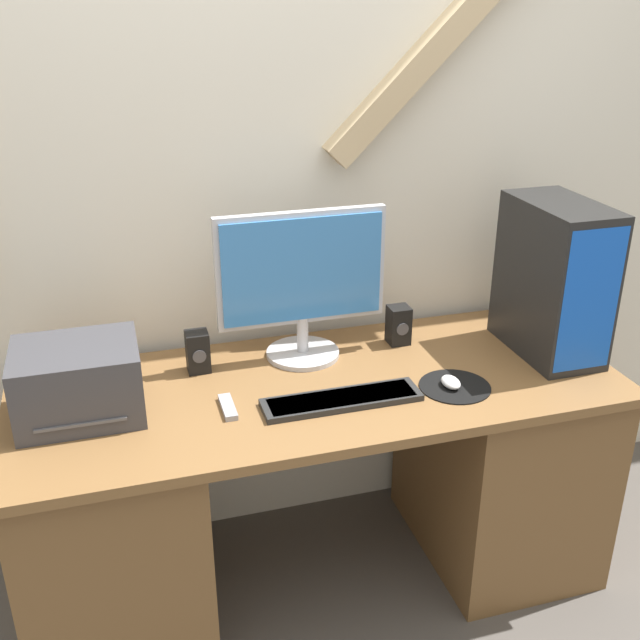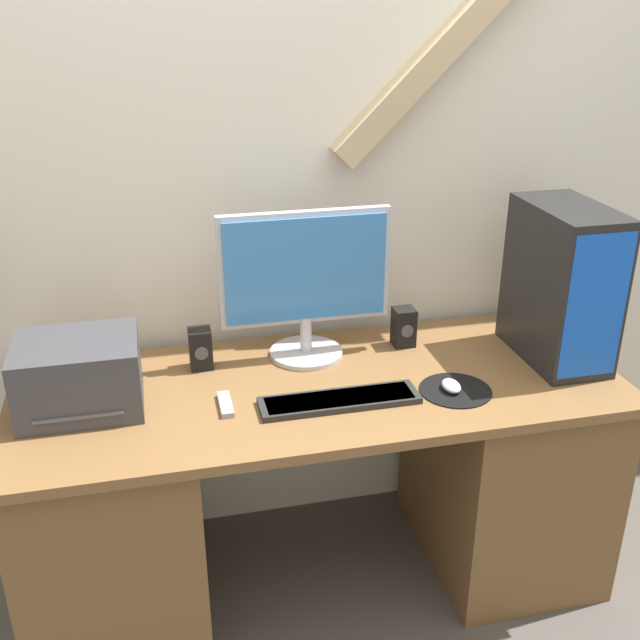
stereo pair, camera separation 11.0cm
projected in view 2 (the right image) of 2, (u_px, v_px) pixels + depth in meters
name	position (u px, v px, depth m)	size (l,w,h in m)	color
wall_back	(290.00, 146.00, 2.32)	(6.40, 0.13, 2.70)	silver
desk	(320.00, 482.00, 2.35)	(1.79, 0.70, 0.74)	brown
monitor	(305.00, 278.00, 2.27)	(0.53, 0.23, 0.47)	#B7B7BC
keyboard	(339.00, 400.00, 2.09)	(0.45, 0.12, 0.02)	black
mousepad	(455.00, 390.00, 2.16)	(0.21, 0.21, 0.00)	black
mouse	(451.00, 386.00, 2.15)	(0.05, 0.08, 0.03)	silver
computer_tower	(562.00, 284.00, 2.27)	(0.21, 0.38, 0.48)	black
printer	(79.00, 375.00, 2.04)	(0.33, 0.27, 0.20)	#38383D
speaker_left	(200.00, 349.00, 2.27)	(0.07, 0.07, 0.13)	black
speaker_right	(404.00, 327.00, 2.42)	(0.07, 0.07, 0.13)	black
remote_control	(225.00, 404.00, 2.08)	(0.03, 0.13, 0.02)	gray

